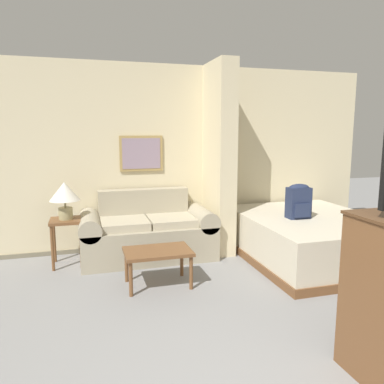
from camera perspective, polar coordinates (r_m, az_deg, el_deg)
name	(u,v)px	position (r m, az deg, el deg)	size (l,w,h in m)	color
wall_back	(160,158)	(5.43, -4.88, 5.19)	(6.46, 0.16, 2.60)	beige
wall_partition_pillar	(219,159)	(5.21, 4.14, 5.09)	(0.24, 0.76, 2.60)	beige
couch	(147,233)	(5.07, -6.80, -6.19)	(1.76, 0.84, 0.88)	tan
coffee_table	(158,254)	(4.13, -5.24, -9.44)	(0.72, 0.48, 0.40)	brown
side_table	(67,229)	(4.95, -18.57, -5.30)	(0.39, 0.39, 0.59)	brown
table_lamp	(65,194)	(4.86, -18.84, -0.29)	(0.37, 0.37, 0.47)	tan
bed	(309,237)	(5.22, 17.44, -6.53)	(1.71, 2.09, 0.58)	brown
backpack	(299,201)	(4.94, 15.95, -1.27)	(0.29, 0.20, 0.44)	#232D4C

